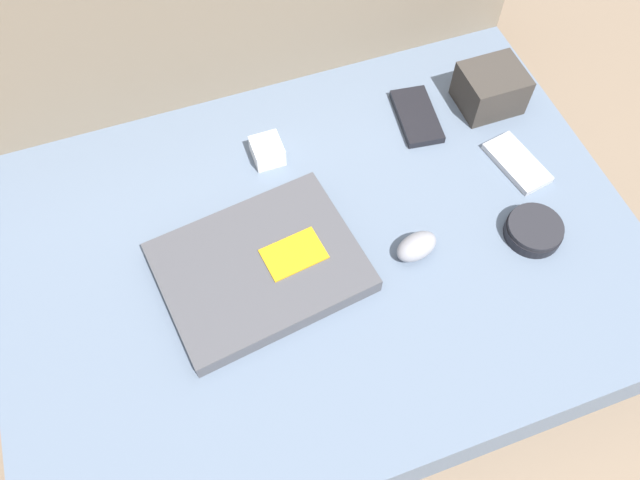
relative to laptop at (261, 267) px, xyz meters
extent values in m
plane|color=#7A6651|center=(0.10, 0.01, -0.15)|extent=(8.00, 8.00, 0.00)
cube|color=slate|center=(0.10, 0.01, -0.08)|extent=(0.99, 0.71, 0.14)
cube|color=#47474C|center=(0.00, 0.00, 0.00)|extent=(0.32, 0.26, 0.03)
cube|color=orange|center=(0.05, 0.00, 0.02)|extent=(0.10, 0.07, 0.00)
ellipsoid|color=gray|center=(0.23, -0.05, 0.00)|extent=(0.08, 0.06, 0.04)
cylinder|color=black|center=(0.42, -0.08, -0.01)|extent=(0.09, 0.09, 0.02)
cylinder|color=#232328|center=(0.42, -0.08, 0.01)|extent=(0.09, 0.09, 0.01)
cube|color=#B7B7BC|center=(0.47, 0.05, -0.01)|extent=(0.08, 0.13, 0.01)
cube|color=black|center=(0.35, 0.20, -0.01)|extent=(0.08, 0.13, 0.01)
cube|color=#38332D|center=(0.48, 0.19, 0.02)|extent=(0.10, 0.09, 0.07)
cube|color=silver|center=(0.07, 0.21, 0.00)|extent=(0.05, 0.05, 0.04)
camera|label=1|loc=(-0.06, -0.44, 0.83)|focal=35.00mm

